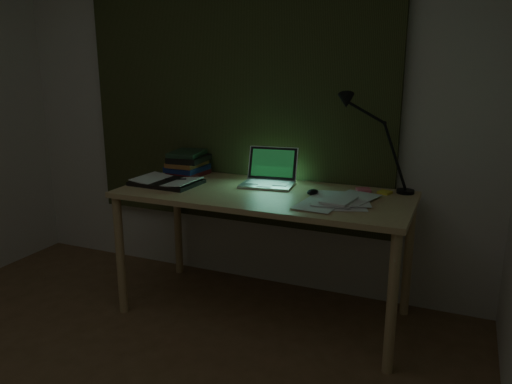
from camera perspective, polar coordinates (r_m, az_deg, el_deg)
wall_back at (r=3.47m, az=-2.24°, el=9.78°), size 3.50×0.00×2.50m
curtain at (r=3.42m, az=-2.57°, el=13.06°), size 2.20×0.06×2.00m
desk at (r=3.10m, az=0.88°, el=-7.11°), size 1.73×0.76×0.79m
laptop at (r=3.09m, az=1.28°, el=2.76°), size 0.36×0.40×0.23m
open_textbook at (r=3.21m, az=-10.17°, el=1.19°), size 0.42×0.31×0.03m
book_stack at (r=3.44m, az=-7.72°, el=3.35°), size 0.22×0.27×0.17m
loose_papers at (r=2.80m, az=8.54°, el=-0.86°), size 0.35×0.37×0.02m
mouse at (r=2.93m, az=6.48°, el=-0.01°), size 0.08×0.10×0.03m
sticky_yellow at (r=3.04m, az=14.51°, el=-0.03°), size 0.09×0.09×0.01m
sticky_pink at (r=3.05m, az=12.18°, el=0.21°), size 0.11×0.11×0.02m
desk_lamp at (r=3.02m, az=17.07°, el=5.00°), size 0.42×0.36×0.56m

